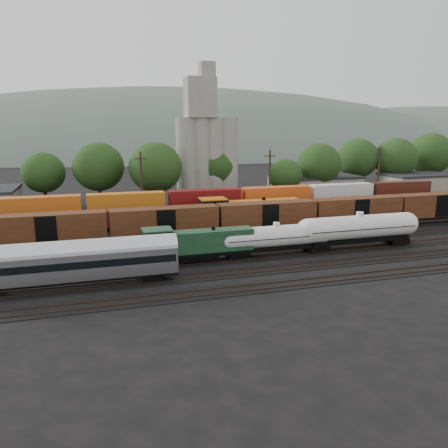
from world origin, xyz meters
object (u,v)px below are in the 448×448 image
object	(u,v)px
green_locomotive	(191,244)
tank_car_a	(276,237)
passenger_coach	(70,261)
grain_silo	(207,150)
orange_locomotive	(244,212)

from	to	relation	value
green_locomotive	tank_car_a	world-z (taller)	green_locomotive
passenger_coach	grain_silo	size ratio (longest dim) A/B	0.74
passenger_coach	tank_car_a	bearing A→B (deg)	11.53
tank_car_a	grain_silo	bearing A→B (deg)	88.14
orange_locomotive	grain_silo	world-z (taller)	grain_silo
orange_locomotive	grain_silo	size ratio (longest dim) A/B	0.69
orange_locomotive	tank_car_a	bearing A→B (deg)	-92.93
tank_car_a	orange_locomotive	bearing A→B (deg)	87.07
passenger_coach	orange_locomotive	size ratio (longest dim) A/B	1.07
green_locomotive	orange_locomotive	bearing A→B (deg)	51.68
grain_silo	tank_car_a	bearing A→B (deg)	-91.86
green_locomotive	passenger_coach	xyz separation A→B (m)	(-13.43, -5.00, 0.55)
passenger_coach	orange_locomotive	bearing A→B (deg)	38.35
orange_locomotive	grain_silo	bearing A→B (deg)	88.76
green_locomotive	orange_locomotive	distance (m)	19.12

